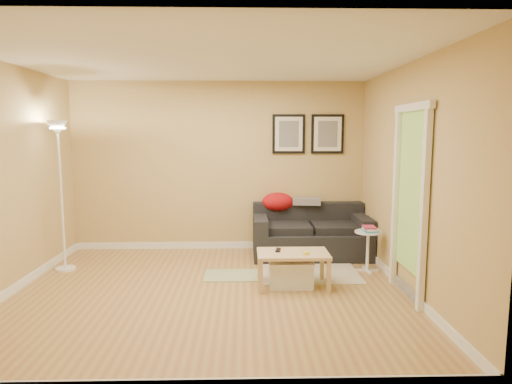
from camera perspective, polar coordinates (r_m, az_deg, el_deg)
floor at (r=5.29m, az=-5.88°, el=-12.61°), size 4.50×4.50×0.00m
ceiling at (r=5.03m, az=-6.30°, el=16.45°), size 4.50×4.50×0.00m
wall_back at (r=6.98m, az=-4.76°, el=3.26°), size 4.50×0.00×4.50m
wall_front at (r=3.02m, az=-9.15°, el=-2.41°), size 4.50×0.00×4.50m
wall_left at (r=5.64m, az=-29.51°, el=1.30°), size 0.00×4.00×4.00m
wall_right at (r=5.31m, az=18.93°, el=1.53°), size 0.00×4.00×4.00m
baseboard_back at (r=7.17m, az=-4.65°, el=-6.76°), size 4.50×0.02×0.10m
baseboard_left at (r=5.88m, az=-28.63°, el=-10.89°), size 0.02×4.00×0.10m
baseboard_right at (r=5.56m, az=18.27°, el=-11.37°), size 0.02×4.00×0.10m
sofa at (r=6.71m, az=6.99°, el=-4.94°), size 1.70×0.90×0.75m
red_throw at (r=6.86m, az=2.79°, el=-1.26°), size 0.48×0.36×0.28m
plaid_throw at (r=6.91m, az=6.47°, el=-1.15°), size 0.45×0.32×0.10m
framed_print_left at (r=6.96m, az=4.18°, el=7.37°), size 0.50×0.04×0.60m
framed_print_right at (r=7.04m, az=9.08°, el=7.30°), size 0.50×0.04×0.60m
area_rug at (r=5.94m, az=6.93°, el=-10.29°), size 1.25×0.85×0.01m
green_runner at (r=5.84m, az=-3.10°, el=-10.54°), size 0.70×0.50×0.01m
coffee_table at (r=5.40m, az=4.70°, el=-9.80°), size 0.92×0.65×0.42m
remote_control at (r=5.39m, az=2.83°, el=-7.38°), size 0.08×0.17×0.02m
tape_roll at (r=5.26m, az=6.37°, el=-7.74°), size 0.07×0.07×0.03m
storage_bin at (r=5.43m, az=4.43°, el=-10.23°), size 0.52×0.38×0.32m
side_table at (r=6.13m, az=14.02°, el=-7.33°), size 0.35×0.35×0.54m
book_stack at (r=6.05m, az=14.29°, el=-4.56°), size 0.23×0.27×0.07m
floor_lamp at (r=6.40m, az=-23.51°, el=-0.99°), size 0.26×0.26×1.99m
doorway at (r=5.18m, az=18.85°, el=-1.66°), size 0.12×1.01×2.13m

